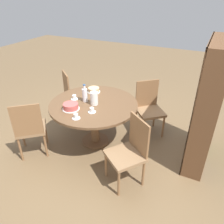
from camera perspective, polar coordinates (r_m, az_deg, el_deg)
name	(u,v)px	position (r m, az deg, el deg)	size (l,w,h in m)	color
ground_plane	(95,141)	(3.76, -4.35, -7.58)	(14.00, 14.00, 0.00)	brown
dining_table	(94,110)	(3.42, -4.74, 0.50)	(1.36, 1.36, 0.73)	brown
chair_a	(129,151)	(2.80, 4.57, -10.07)	(0.59, 0.59, 0.93)	olive
chair_b	(149,107)	(3.80, 9.63, 1.28)	(0.59, 0.59, 0.93)	olive
chair_c	(74,94)	(4.30, -9.92, 4.76)	(0.59, 0.59, 0.93)	olive
chair_d	(30,128)	(3.43, -20.60, -3.83)	(0.59, 0.59, 0.93)	olive
bookshelf	(205,108)	(3.22, 23.03, 1.08)	(1.01, 0.28, 1.76)	brown
coffee_pot	(94,98)	(3.28, -4.70, 3.72)	(0.12, 0.12, 0.24)	white
water_bottle	(85,95)	(3.39, -7.12, 4.53)	(0.08, 0.08, 0.28)	silver
cake_main	(71,107)	(3.22, -10.72, 1.40)	(0.25, 0.25, 0.09)	white
cake_second	(94,90)	(3.72, -4.78, 5.74)	(0.22, 0.22, 0.08)	white
cup_a	(74,98)	(3.51, -9.81, 3.75)	(0.11, 0.11, 0.07)	white
cup_b	(76,117)	(2.99, -9.38, -1.19)	(0.11, 0.11, 0.07)	white
cup_c	(92,110)	(3.11, -5.26, 0.44)	(0.11, 0.11, 0.07)	white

